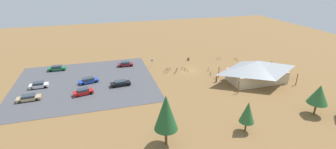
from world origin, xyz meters
name	(u,v)px	position (x,y,z in m)	size (l,w,h in m)	color
ground	(188,70)	(0.00, 0.00, 0.00)	(160.00, 160.00, 0.00)	olive
parking_lot_asphalt	(85,83)	(27.80, 0.78, 0.03)	(33.97, 30.42, 0.05)	#4C4C51
bike_pavilion	(257,70)	(-13.90, 12.03, 3.11)	(16.53, 10.06, 5.50)	#C6B28E
trash_bin	(188,59)	(-3.12, -7.93, 0.45)	(0.60, 0.60, 0.90)	brown
lot_sign	(152,62)	(9.11, -5.80, 1.41)	(0.56, 0.08, 2.20)	#99999E
pine_midwest	(166,113)	(14.86, 29.50, 5.83)	(3.75, 3.75, 8.78)	brown
pine_far_west	(248,112)	(0.67, 30.01, 3.77)	(2.58, 2.58, 5.68)	brown
pine_east	(319,94)	(-15.34, 28.95, 4.30)	(3.73, 3.73, 6.19)	brown
bicycle_yellow_yard_right	(175,72)	(4.17, 1.29, 0.35)	(1.06, 1.35, 0.78)	black
bicycle_orange_yard_left	(187,70)	(0.72, 0.87, 0.37)	(0.95, 1.45, 0.87)	black
bicycle_red_yard_front	(236,59)	(-17.65, -3.99, 0.35)	(0.62, 1.67, 0.79)	black
bicycle_purple_edge_north	(211,74)	(-4.63, 5.09, 0.36)	(0.72, 1.53, 0.79)	black
bicycle_teal_edge_south	(177,69)	(3.17, -0.50, 0.39)	(0.99, 1.50, 0.83)	black
bicycle_silver_trailside	(166,72)	(6.62, 0.17, 0.38)	(1.70, 0.70, 0.87)	black
bicycle_black_near_porch	(183,68)	(1.12, -0.84, 0.36)	(1.39, 0.95, 0.83)	black
bicycle_white_mid_cluster	(219,58)	(-12.70, -6.11, 0.38)	(1.67, 0.48, 0.82)	black
bicycle_blue_by_bin	(208,70)	(-5.27, 2.22, 0.36)	(0.84, 1.56, 0.80)	black
bicycle_green_back_row	(168,69)	(5.35, -1.66, 0.35)	(1.49, 0.70, 0.81)	black
car_red_by_curb	(83,92)	(28.08, 7.63, 0.76)	(4.52, 2.58, 1.44)	red
car_white_front_row	(39,85)	(38.38, 0.84, 0.76)	(4.26, 1.96, 1.43)	white
car_black_near_entry	(120,83)	(19.51, 5.20, 0.72)	(4.88, 2.12, 1.32)	black
car_green_aisle_side	(57,68)	(35.61, -10.11, 0.76)	(4.73, 1.88, 1.43)	#1E6B3D
car_tan_back_corner	(29,98)	(39.30, 7.19, 0.70)	(4.89, 2.20, 1.28)	tan
car_maroon_mid_lot	(125,64)	(16.64, -8.23, 0.74)	(4.37, 1.96, 1.39)	maroon
car_blue_second_row	(89,80)	(26.98, 1.28, 0.73)	(4.93, 2.88, 1.37)	#1E42B2
visitor_near_lot	(216,79)	(-3.95, 9.71, 0.94)	(0.40, 0.37, 1.79)	#2D3347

